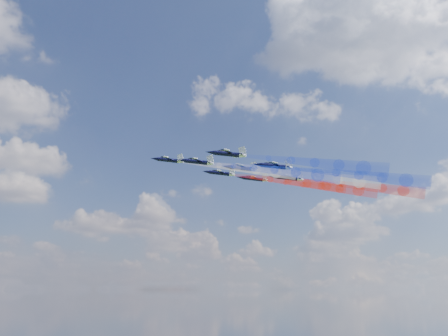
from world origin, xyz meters
TOP-DOWN VIEW (x-y plane):
  - jet_lead at (-26.54, 20.12)m, footprint 16.47×16.86m
  - trail_lead at (-9.95, 1.24)m, footprint 29.35×32.82m
  - jet_inner_left at (-25.46, 1.87)m, footprint 16.47×16.86m
  - trail_inner_left at (-8.87, -17.01)m, footprint 29.35×32.82m
  - jet_inner_right at (-6.90, 16.90)m, footprint 16.47×16.86m
  - trail_inner_right at (9.69, -1.98)m, footprint 29.35×32.82m
  - jet_outer_left at (-25.00, -15.25)m, footprint 16.47×16.86m
  - trail_outer_left at (-8.41, -34.14)m, footprint 29.35×32.82m
  - jet_center_third at (-9.00, 0.46)m, footprint 16.47×16.86m
  - trail_center_third at (7.59, -18.42)m, footprint 29.35×32.82m
  - jet_outer_right at (7.14, 15.22)m, footprint 16.47×16.86m
  - trail_outer_right at (23.73, -3.66)m, footprint 29.35×32.82m
  - jet_rear_left at (-8.16, -16.01)m, footprint 16.47×16.86m
  - trail_rear_left at (8.43, -34.89)m, footprint 29.35×32.82m
  - jet_rear_right at (8.80, -2.29)m, footprint 16.47×16.86m
  - trail_rear_right at (25.39, -21.17)m, footprint 29.35×32.82m

SIDE VIEW (x-z plane):
  - trail_rear_left at x=8.43m, z-range 130.40..141.63m
  - trail_rear_right at x=25.39m, z-range 131.33..142.57m
  - trail_outer_left at x=-8.41m, z-range 131.93..143.17m
  - trail_center_third at x=7.59m, z-range 133.05..144.29m
  - trail_inner_left at x=-8.87m, z-range 133.19..144.42m
  - trail_outer_right at x=23.73m, z-range 134.09..145.33m
  - jet_rear_left at x=-8.16m, z-range 137.34..143.44m
  - trail_inner_right at x=9.69m, z-range 134.80..146.03m
  - jet_rear_right at x=8.80m, z-range 138.28..144.37m
  - jet_outer_left at x=-25.00m, z-range 138.88..144.97m
  - jet_center_third at x=-9.00m, z-range 140.00..146.09m
  - jet_inner_left at x=-25.46m, z-range 140.13..146.23m
  - trail_lead at x=-9.95m, z-range 137.62..148.86m
  - jet_outer_right at x=7.14m, z-range 141.04..147.13m
  - jet_inner_right at x=-6.90m, z-range 141.74..147.84m
  - jet_lead at x=-26.54m, z-range 144.57..150.66m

